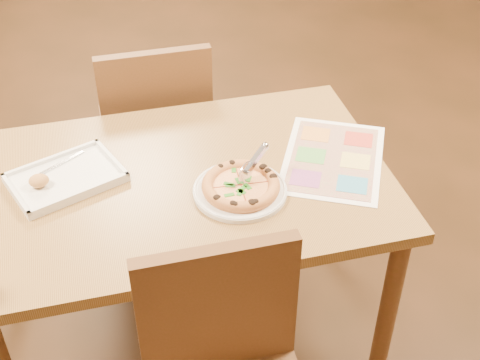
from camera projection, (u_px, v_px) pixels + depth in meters
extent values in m
plane|color=#331C0E|center=(192.00, 328.00, 2.53)|extent=(7.00, 7.00, 0.00)
cube|color=olive|center=(182.00, 184.00, 2.09)|extent=(1.30, 0.85, 0.04)
cylinder|color=brown|center=(13.00, 224.00, 2.48)|extent=(0.06, 0.06, 0.68)
cylinder|color=brown|center=(388.00, 311.00, 2.15)|extent=(0.06, 0.06, 0.68)
cylinder|color=brown|center=(313.00, 176.00, 2.71)|extent=(0.06, 0.06, 0.68)
cube|color=brown|center=(218.00, 311.00, 1.72)|extent=(0.42, 0.04, 0.45)
cube|color=brown|center=(154.00, 129.00, 2.78)|extent=(0.42, 0.42, 0.04)
cube|color=brown|center=(157.00, 106.00, 2.50)|extent=(0.42, 0.04, 0.45)
cylinder|color=silver|center=(240.00, 191.00, 2.02)|extent=(0.31, 0.31, 0.02)
cylinder|color=#DD8D4B|center=(241.00, 188.00, 2.02)|extent=(0.23, 0.23, 0.01)
cylinder|color=#FBD788|center=(241.00, 185.00, 2.01)|extent=(0.19, 0.19, 0.01)
torus|color=#DD8D4B|center=(241.00, 185.00, 2.01)|extent=(0.24, 0.24, 0.04)
cylinder|color=silver|center=(246.00, 172.00, 2.00)|extent=(0.06, 0.05, 0.07)
cube|color=silver|center=(256.00, 159.00, 2.02)|extent=(0.09, 0.08, 0.06)
cube|color=silver|center=(66.00, 179.00, 2.07)|extent=(0.39, 0.33, 0.02)
cube|color=silver|center=(65.00, 176.00, 2.06)|extent=(0.14, 0.10, 0.00)
ellipsoid|color=#CF8C4A|center=(39.00, 181.00, 2.01)|extent=(0.06, 0.05, 0.04)
cube|color=white|center=(333.00, 159.00, 2.16)|extent=(0.47, 0.53, 0.00)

